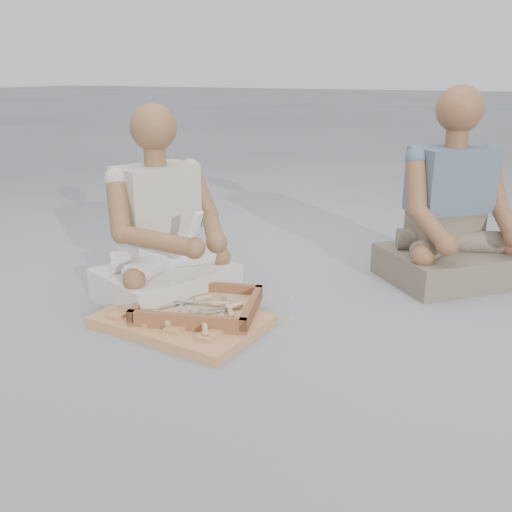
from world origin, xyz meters
The scene contains 29 objects.
ground centered at (0.00, 0.00, 0.00)m, with size 60.00×60.00×0.00m, color #949499.
carved_panel centered at (-0.30, 0.02, 0.02)m, with size 0.61×0.41×0.04m, color #A3713F.
tool_tray centered at (-0.26, 0.09, 0.06)m, with size 0.53×0.47×0.06m.
chisel_0 centered at (-0.29, -0.04, 0.07)m, with size 0.08×0.22×0.02m.
chisel_1 centered at (-0.30, 0.13, 0.07)m, with size 0.13×0.20×0.02m.
chisel_2 centered at (-0.14, 0.11, 0.08)m, with size 0.15×0.19×0.02m.
chisel_3 centered at (-0.13, 0.04, 0.07)m, with size 0.10×0.21×0.02m.
chisel_4 centered at (-0.11, 0.08, 0.07)m, with size 0.15×0.18×0.02m.
chisel_5 centered at (-0.14, -0.06, 0.07)m, with size 0.14×0.19×0.02m.
chisel_6 centered at (-0.25, 0.04, 0.06)m, with size 0.19×0.14×0.02m.
chisel_7 centered at (-0.21, 0.12, 0.07)m, with size 0.22×0.08×0.02m.
chisel_8 centered at (-0.21, 0.00, 0.06)m, with size 0.18×0.15×0.02m.
wood_chip_0 centered at (-0.20, 0.43, 0.00)m, with size 0.02×0.01×0.00m, color tan.
wood_chip_1 centered at (-0.24, -0.03, 0.00)m, with size 0.02×0.01×0.00m, color tan.
wood_chip_2 centered at (-0.40, 0.44, 0.00)m, with size 0.02×0.01×0.00m, color tan.
wood_chip_3 centered at (-0.43, -0.02, 0.00)m, with size 0.02×0.01×0.00m, color tan.
wood_chip_4 centered at (-0.38, 0.38, 0.00)m, with size 0.02×0.01×0.00m, color tan.
wood_chip_5 centered at (0.02, 0.15, 0.00)m, with size 0.02×0.01×0.00m, color tan.
wood_chip_6 centered at (-0.29, 0.32, 0.00)m, with size 0.02×0.01×0.00m, color tan.
wood_chip_7 centered at (-0.26, -0.01, 0.00)m, with size 0.02×0.01×0.00m, color tan.
wood_chip_8 centered at (-0.52, 0.48, 0.00)m, with size 0.02×0.01×0.00m, color tan.
wood_chip_9 centered at (-0.28, 0.28, 0.00)m, with size 0.02×0.01×0.00m, color tan.
wood_chip_10 centered at (-0.34, 0.13, 0.00)m, with size 0.02×0.01×0.00m, color tan.
wood_chip_11 centered at (-0.04, 0.48, 0.00)m, with size 0.02×0.01×0.00m, color tan.
wood_chip_12 centered at (0.05, 0.27, 0.00)m, with size 0.02×0.01×0.00m, color tan.
wood_chip_13 centered at (-0.49, 0.15, 0.00)m, with size 0.02×0.01×0.00m, color tan.
craftsman centered at (-0.53, 0.24, 0.28)m, with size 0.61×0.63×0.81m.
companion centered at (0.51, 1.03, 0.29)m, with size 0.71×0.71×0.88m.
mobile_phone centered at (-0.27, 0.09, 0.39)m, with size 0.05×0.04×0.10m.
Camera 1 is at (0.87, -1.62, 0.93)m, focal length 40.00 mm.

